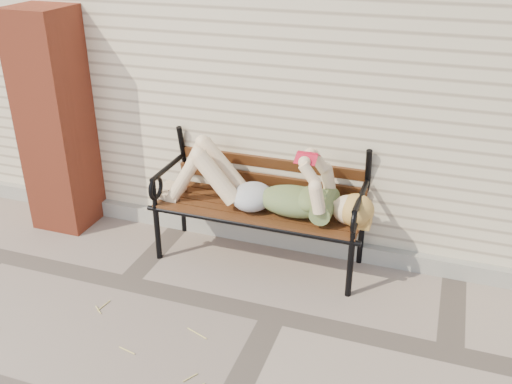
% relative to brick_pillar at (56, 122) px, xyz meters
% --- Properties ---
extents(ground, '(80.00, 80.00, 0.00)m').
position_rel_brick_pillar_xyz_m(ground, '(2.30, -0.75, -1.00)').
color(ground, gray).
rests_on(ground, ground).
extents(house_wall, '(8.00, 4.00, 3.00)m').
position_rel_brick_pillar_xyz_m(house_wall, '(2.30, 2.25, 0.50)').
color(house_wall, beige).
rests_on(house_wall, ground).
extents(foundation_strip, '(8.00, 0.10, 0.15)m').
position_rel_brick_pillar_xyz_m(foundation_strip, '(2.30, 0.22, -0.93)').
color(foundation_strip, gray).
rests_on(foundation_strip, ground).
extents(brick_pillar, '(0.50, 0.50, 2.00)m').
position_rel_brick_pillar_xyz_m(brick_pillar, '(0.00, 0.00, 0.00)').
color(brick_pillar, '#A23C24').
rests_on(brick_pillar, ground).
extents(garden_bench, '(1.86, 0.74, 1.21)m').
position_rel_brick_pillar_xyz_m(garden_bench, '(1.95, 0.04, -0.32)').
color(garden_bench, black).
rests_on(garden_bench, ground).
extents(reading_woman, '(1.76, 0.40, 0.55)m').
position_rel_brick_pillar_xyz_m(reading_woman, '(1.96, -0.10, -0.28)').
color(reading_woman, '#0B404E').
rests_on(reading_woman, ground).
extents(straw_scatter, '(2.83, 1.63, 0.01)m').
position_rel_brick_pillar_xyz_m(straw_scatter, '(0.81, -1.65, -0.99)').
color(straw_scatter, '#D7C469').
rests_on(straw_scatter, ground).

